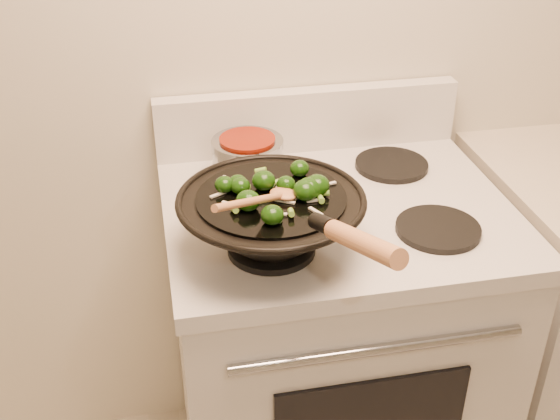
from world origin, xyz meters
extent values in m
cube|color=silver|center=(-0.28, 1.17, 0.44)|extent=(0.76, 0.64, 0.88)
cube|color=silver|center=(-0.28, 1.17, 0.90)|extent=(0.78, 0.66, 0.04)
cube|color=silver|center=(-0.28, 1.47, 1.00)|extent=(0.78, 0.05, 0.16)
cylinder|color=#919499|center=(-0.28, 0.84, 0.78)|extent=(0.60, 0.02, 0.02)
cylinder|color=black|center=(-0.46, 1.02, 0.93)|extent=(0.18, 0.18, 0.01)
cylinder|color=black|center=(-0.10, 1.02, 0.93)|extent=(0.18, 0.18, 0.01)
cylinder|color=black|center=(-0.46, 1.32, 0.93)|extent=(0.18, 0.18, 0.01)
cylinder|color=black|center=(-0.10, 1.32, 0.93)|extent=(0.18, 0.18, 0.01)
torus|color=black|center=(-0.46, 1.02, 1.04)|extent=(0.37, 0.37, 0.01)
cylinder|color=black|center=(-0.46, 1.02, 1.04)|extent=(0.30, 0.30, 0.01)
cylinder|color=black|center=(-0.41, 0.82, 1.10)|extent=(0.04, 0.07, 0.05)
cylinder|color=#B87548|center=(-0.38, 0.69, 1.14)|extent=(0.08, 0.20, 0.09)
ellipsoid|color=#113307|center=(-0.51, 1.05, 1.06)|extent=(0.04, 0.04, 0.03)
cylinder|color=#4B802E|center=(-0.50, 1.05, 1.05)|extent=(0.02, 0.02, 0.01)
ellipsoid|color=#113307|center=(-0.38, 1.09, 1.06)|extent=(0.04, 0.04, 0.03)
ellipsoid|color=#113307|center=(-0.40, 1.00, 1.07)|extent=(0.05, 0.05, 0.04)
ellipsoid|color=#113307|center=(-0.47, 0.92, 1.06)|extent=(0.04, 0.04, 0.04)
cylinder|color=#4B802E|center=(-0.46, 0.92, 1.05)|extent=(0.02, 0.02, 0.02)
ellipsoid|color=#113307|center=(-0.51, 0.98, 1.07)|extent=(0.05, 0.05, 0.04)
ellipsoid|color=#113307|center=(-0.37, 1.01, 1.07)|extent=(0.05, 0.05, 0.04)
ellipsoid|color=#113307|center=(-0.47, 1.05, 1.07)|extent=(0.05, 0.05, 0.04)
cylinder|color=#4B802E|center=(-0.45, 1.05, 1.05)|extent=(0.02, 0.02, 0.02)
ellipsoid|color=#113307|center=(-0.54, 1.06, 1.06)|extent=(0.04, 0.04, 0.03)
ellipsoid|color=#113307|center=(-0.43, 1.04, 1.06)|extent=(0.04, 0.04, 0.03)
ellipsoid|color=#113307|center=(-0.52, 1.06, 1.06)|extent=(0.04, 0.04, 0.03)
cylinder|color=#4B802E|center=(-0.51, 1.06, 1.05)|extent=(0.01, 0.02, 0.01)
ellipsoid|color=#113307|center=(-0.39, 1.00, 1.07)|extent=(0.05, 0.05, 0.04)
cube|color=#EFE8CF|center=(-0.54, 1.10, 1.05)|extent=(0.02, 0.04, 0.00)
cube|color=#EFE8CF|center=(-0.44, 1.07, 1.05)|extent=(0.01, 0.04, 0.00)
cube|color=#EFE8CF|center=(-0.46, 0.95, 1.05)|extent=(0.04, 0.02, 0.00)
cube|color=#EFE8CF|center=(-0.39, 0.94, 1.05)|extent=(0.02, 0.03, 0.00)
cube|color=#EFE8CF|center=(-0.53, 1.07, 1.05)|extent=(0.04, 0.03, 0.00)
cube|color=#EFE8CF|center=(-0.40, 1.03, 1.05)|extent=(0.04, 0.04, 0.00)
cube|color=#EFE8CF|center=(-0.34, 1.04, 1.05)|extent=(0.04, 0.02, 0.00)
cube|color=#EFE8CF|center=(-0.38, 0.98, 1.05)|extent=(0.03, 0.01, 0.00)
cube|color=#EFE8CF|center=(-0.54, 1.00, 1.05)|extent=(0.03, 0.03, 0.00)
cube|color=#EFE8CF|center=(-0.41, 1.04, 1.05)|extent=(0.04, 0.04, 0.00)
cube|color=#EFE8CF|center=(-0.56, 1.04, 1.05)|extent=(0.04, 0.02, 0.00)
cube|color=#EFE8CF|center=(-0.44, 0.99, 1.05)|extent=(0.04, 0.03, 0.00)
cube|color=#EFE8CF|center=(-0.42, 1.06, 1.05)|extent=(0.04, 0.04, 0.00)
cylinder|color=#6FA936|center=(-0.46, 1.12, 1.05)|extent=(0.02, 0.01, 0.01)
cylinder|color=#6FA936|center=(-0.44, 1.06, 1.05)|extent=(0.01, 0.02, 0.02)
cylinder|color=#6FA936|center=(-0.51, 1.03, 1.05)|extent=(0.02, 0.03, 0.01)
cylinder|color=#6FA936|center=(-0.51, 1.05, 1.05)|extent=(0.03, 0.02, 0.01)
cylinder|color=#6FA936|center=(-0.37, 0.98, 1.05)|extent=(0.01, 0.03, 0.01)
cylinder|color=#6FA936|center=(-0.47, 0.95, 1.05)|extent=(0.03, 0.02, 0.02)
cylinder|color=#6FA936|center=(-0.54, 0.97, 1.05)|extent=(0.02, 0.02, 0.02)
cylinder|color=#6FA936|center=(-0.44, 0.94, 1.05)|extent=(0.03, 0.02, 0.01)
cylinder|color=#6FA936|center=(-0.36, 1.00, 1.05)|extent=(0.02, 0.02, 0.01)
sphere|color=#F5E6AC|center=(-0.51, 1.10, 1.05)|extent=(0.01, 0.01, 0.01)
sphere|color=#F5E6AC|center=(-0.45, 1.08, 1.05)|extent=(0.01, 0.01, 0.01)
sphere|color=#F5E6AC|center=(-0.40, 1.03, 1.05)|extent=(0.01, 0.01, 0.01)
ellipsoid|color=#B87548|center=(-0.44, 1.01, 1.06)|extent=(0.07, 0.07, 0.02)
cylinder|color=#B87548|center=(-0.51, 0.92, 1.10)|extent=(0.16, 0.18, 0.10)
cylinder|color=#919499|center=(-0.46, 1.32, 0.98)|extent=(0.17, 0.17, 0.09)
cylinder|color=maroon|center=(-0.46, 1.32, 1.03)|extent=(0.13, 0.13, 0.01)
cylinder|color=black|center=(-0.44, 1.19, 1.02)|extent=(0.03, 0.10, 0.02)
camera|label=1|loc=(-0.67, -0.14, 1.73)|focal=45.00mm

